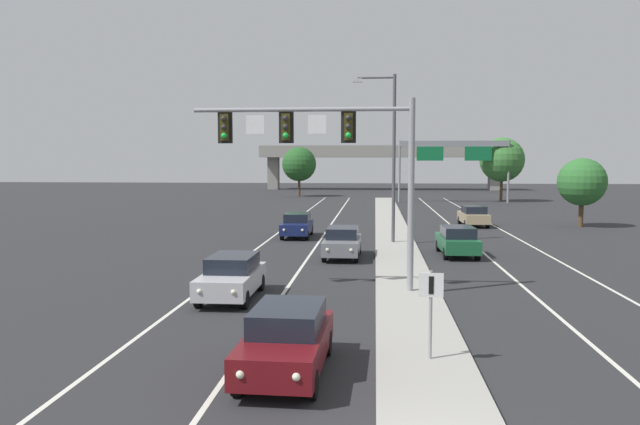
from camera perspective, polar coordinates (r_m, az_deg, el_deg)
The scene contains 19 objects.
median_island at distance 27.75m, azimuth 7.64°, elevation -5.55°, with size 2.40×110.00×0.15m, color #9E9B93.
lane_stripe_oncoming_center at distance 34.81m, azimuth -0.64°, elevation -3.52°, with size 0.14×100.00×0.01m, color silver.
lane_stripe_receding_center at distance 35.15m, azimuth 14.82°, elevation -3.60°, with size 0.14×100.00×0.01m, color silver.
edge_stripe_left at distance 35.29m, azimuth -5.99°, elevation -3.43°, with size 0.14×100.00×0.01m, color silver.
edge_stripe_right at distance 35.86m, azimuth 20.04°, elevation -3.57°, with size 0.14×100.00×0.01m, color silver.
overhead_signal_mast at distance 23.25m, azimuth 1.14°, elevation 6.01°, with size 8.33×0.44×7.20m.
median_sign_post at distance 15.56m, azimuth 10.19°, elevation -8.10°, with size 0.60×0.10×2.20m.
street_lamp_median at distance 37.26m, azimuth 6.50°, elevation 5.93°, with size 2.58×0.28×10.00m.
car_oncoming_darkred at distance 14.96m, azimuth -3.08°, elevation -11.58°, with size 1.92×4.51×1.58m.
car_oncoming_silver at distance 22.95m, azimuth -8.14°, elevation -5.84°, with size 1.83×4.47×1.58m.
car_oncoming_grey at distance 32.21m, azimuth 2.08°, elevation -2.73°, with size 1.88×4.49×1.58m.
car_oncoming_navy at distance 40.79m, azimuth -2.12°, elevation -1.14°, with size 1.88×4.49×1.58m.
car_receding_green at distance 33.60m, azimuth 12.57°, elevation -2.53°, with size 1.91×4.50×1.58m.
car_receding_tan at distance 49.08m, azimuth 13.98°, elevation -0.28°, with size 1.92×4.51×1.58m.
highway_sign_gantry at distance 76.42m, azimuth 12.26°, elevation 5.53°, with size 13.28×0.42×7.50m.
overpass_bridge at distance 108.35m, azimuth 5.78°, elevation 5.17°, with size 42.40×6.40×7.65m.
tree_far_right_c at distance 79.58m, azimuth 16.44°, elevation 4.69°, with size 5.46×5.46×7.90m.
tree_far_left_b at distance 87.24m, azimuth -1.94°, elevation 4.48°, with size 4.83×4.83×6.98m.
tree_far_right_a at distance 50.98m, azimuth 23.04°, elevation 2.60°, with size 3.63×3.63×5.25m.
Camera 1 is at (-1.26, -9.27, 5.04)m, focal length 34.67 mm.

